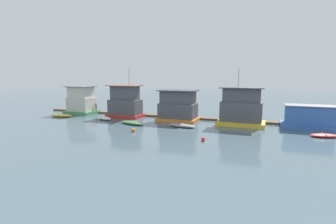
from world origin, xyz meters
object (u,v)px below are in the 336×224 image
at_px(houseboat_yellow, 241,108).
at_px(dinghy_yellow, 61,115).
at_px(houseboat_green, 81,101).
at_px(houseboat_blue, 309,118).
at_px(houseboat_orange, 178,107).
at_px(dinghy_green, 132,123).
at_px(dinghy_grey, 182,125).
at_px(mooring_post_centre, 193,115).
at_px(houseboat_red, 125,103).
at_px(buoy_orange, 133,130).
at_px(buoy_red, 203,139).
at_px(mooring_post_far_left, 96,109).
at_px(dinghy_red, 324,135).
at_px(dinghy_white, 104,118).

bearing_deg(houseboat_yellow, dinghy_yellow, -173.20).
distance_m(houseboat_green, houseboat_blue, 36.56).
xyz_separation_m(houseboat_orange, dinghy_green, (-5.02, -5.24, -1.94)).
bearing_deg(dinghy_green, houseboat_blue, 14.42).
distance_m(dinghy_grey, mooring_post_centre, 6.22).
bearing_deg(houseboat_red, buoy_orange, -54.62).
xyz_separation_m(houseboat_yellow, buoy_red, (-2.75, -10.64, -2.14)).
xyz_separation_m(houseboat_red, buoy_orange, (6.75, -9.51, -2.11)).
height_order(dinghy_green, mooring_post_centre, mooring_post_centre).
height_order(houseboat_red, buoy_orange, houseboat_red).
xyz_separation_m(dinghy_yellow, mooring_post_far_left, (3.23, 5.20, 0.69)).
height_order(dinghy_green, buoy_red, dinghy_green).
distance_m(mooring_post_centre, buoy_orange, 12.01).
height_order(houseboat_orange, buoy_orange, houseboat_orange).
xyz_separation_m(houseboat_orange, dinghy_grey, (2.11, -4.53, -1.94)).
xyz_separation_m(houseboat_red, dinghy_red, (28.22, -4.02, -2.15)).
xyz_separation_m(houseboat_green, houseboat_blue, (36.55, 0.11, -0.83)).
height_order(houseboat_blue, dinghy_green, houseboat_blue).
distance_m(mooring_post_far_left, buoy_orange, 17.75).
xyz_separation_m(houseboat_green, dinghy_red, (37.61, -4.53, -2.05)).
height_order(mooring_post_centre, buoy_red, mooring_post_centre).
relative_size(houseboat_red, buoy_orange, 17.41).
bearing_deg(houseboat_yellow, dinghy_grey, -148.56).
height_order(houseboat_orange, mooring_post_far_left, houseboat_orange).
height_order(houseboat_orange, houseboat_blue, houseboat_orange).
relative_size(houseboat_orange, mooring_post_centre, 3.71).
relative_size(dinghy_yellow, buoy_red, 9.26).
xyz_separation_m(houseboat_yellow, mooring_post_far_left, (-25.71, 1.75, -1.46)).
relative_size(mooring_post_centre, buoy_orange, 3.48).
xyz_separation_m(houseboat_red, houseboat_blue, (27.16, 0.62, -0.93)).
height_order(houseboat_green, buoy_red, houseboat_green).
relative_size(dinghy_white, mooring_post_centre, 2.11).
distance_m(dinghy_yellow, buoy_orange, 18.04).
distance_m(houseboat_green, houseboat_yellow, 28.05).
bearing_deg(dinghy_grey, houseboat_green, 166.30).
distance_m(houseboat_red, dinghy_green, 7.09).
bearing_deg(buoy_orange, houseboat_green, 148.19).
bearing_deg(houseboat_orange, houseboat_blue, 2.08).
distance_m(houseboat_blue, dinghy_yellow, 37.70).
distance_m(dinghy_white, mooring_post_centre, 13.97).
bearing_deg(dinghy_red, buoy_red, -151.29).
height_order(dinghy_white, dinghy_grey, dinghy_white).
relative_size(houseboat_yellow, dinghy_red, 2.46).
xyz_separation_m(houseboat_red, dinghy_green, (4.26, -5.27, -2.11)).
xyz_separation_m(houseboat_red, houseboat_yellow, (18.65, -0.12, 0.02)).
bearing_deg(buoy_red, dinghy_green, 154.72).
distance_m(dinghy_grey, dinghy_red, 16.84).
height_order(dinghy_white, buoy_red, dinghy_white).
height_order(dinghy_yellow, dinghy_green, dinghy_green).
bearing_deg(dinghy_green, dinghy_red, 2.98).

